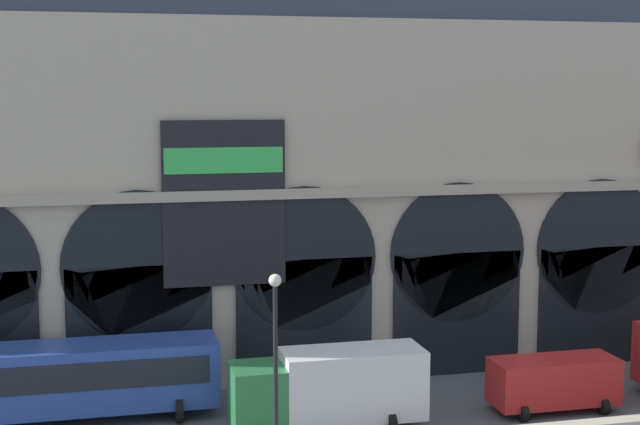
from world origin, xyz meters
The scene contains 6 objects.
ground_plane centered at (0.00, 0.00, 0.00)m, with size 200.00×200.00×0.00m, color #54565B.
station_building centered at (0.02, 7.91, 9.89)m, with size 44.54×6.23×20.29m.
bus_midwest centered at (-9.74, 2.45, 1.78)m, with size 11.00×3.25×3.10m.
box_truck_center centered at (-0.25, -0.78, 1.70)m, with size 7.50×2.91×3.12m.
van_mideast centered at (9.18, -0.81, 1.25)m, with size 5.20×2.48×2.20m.
street_lamp_quayside centered at (-3.02, -4.12, 4.41)m, with size 0.44×0.44×6.90m.
Camera 1 is at (-8.73, -34.85, 13.02)m, focal length 52.79 mm.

